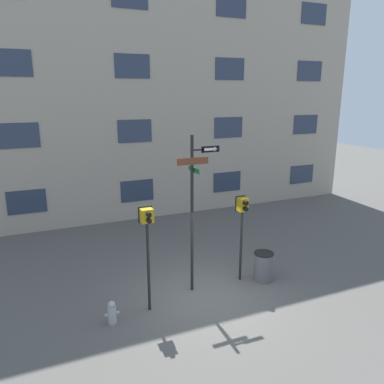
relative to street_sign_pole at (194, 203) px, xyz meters
The scene contains 7 objects.
ground_plane 2.86m from the street_sign_pole, 75.70° to the right, with size 60.00×60.00×0.00m, color #595651.
building_facade 8.62m from the street_sign_pole, 88.72° to the left, with size 24.00×0.63×13.99m.
street_sign_pole is the anchor object (origin of this frame).
pedestrian_signal_left 1.73m from the street_sign_pole, 161.11° to the right, with size 0.38×0.40×2.98m.
pedestrian_signal_right 1.73m from the street_sign_pole, ahead, with size 0.35×0.40×2.78m.
fire_hydrant 3.71m from the street_sign_pole, 163.93° to the right, with size 0.38×0.22×0.64m.
trash_bin 3.25m from the street_sign_pole, ahead, with size 0.63×0.63×0.95m.
Camera 1 is at (-4.27, -8.88, 5.85)m, focal length 35.00 mm.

